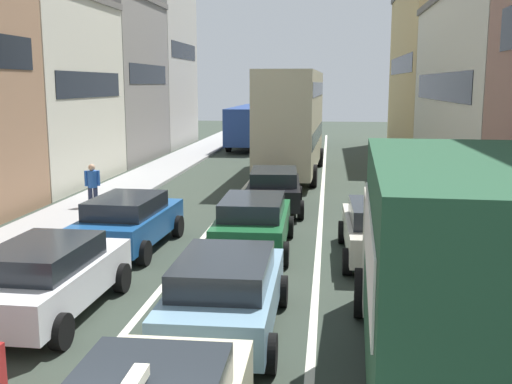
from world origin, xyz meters
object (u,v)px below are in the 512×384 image
object	(u,v)px
hatchback_centre_lane_third	(253,222)
bus_far_queue_secondary	(254,123)
bus_mid_queue_primary	(292,118)
wagon_left_lane_second	(47,277)
sedan_centre_lane_second	(225,292)
pedestrian_near_kerb	(92,184)
coupe_centre_lane_fourth	(274,188)
sedan_left_lane_third	(129,221)
removalist_box_truck	(455,266)
sedan_right_lane_behind_truck	(381,229)

from	to	relation	value
hatchback_centre_lane_third	bus_far_queue_secondary	bearing A→B (deg)	5.88
bus_mid_queue_primary	bus_far_queue_secondary	bearing A→B (deg)	16.34
wagon_left_lane_second	bus_far_queue_secondary	world-z (taller)	bus_far_queue_secondary
sedan_centre_lane_second	pedestrian_near_kerb	xyz separation A→B (m)	(-6.58, 10.32, 0.15)
wagon_left_lane_second	coupe_centre_lane_fourth	world-z (taller)	same
hatchback_centre_lane_third	bus_far_queue_secondary	xyz separation A→B (m)	(-3.35, 27.19, 0.96)
coupe_centre_lane_fourth	pedestrian_near_kerb	distance (m)	6.50
wagon_left_lane_second	bus_mid_queue_primary	xyz separation A→B (m)	(3.56, 18.93, 2.03)
sedan_centre_lane_second	hatchback_centre_lane_third	distance (m)	5.62
sedan_centre_lane_second	pedestrian_near_kerb	bearing A→B (deg)	31.85
bus_mid_queue_primary	bus_far_queue_secondary	world-z (taller)	bus_mid_queue_primary
wagon_left_lane_second	coupe_centre_lane_fourth	xyz separation A→B (m)	(3.45, 10.55, 0.00)
sedan_left_lane_third	hatchback_centre_lane_third	bearing A→B (deg)	-83.43
removalist_box_truck	bus_far_queue_secondary	world-z (taller)	removalist_box_truck
sedan_centre_lane_second	sedan_left_lane_third	distance (m)	6.46
bus_mid_queue_primary	sedan_right_lane_behind_truck	bearing A→B (deg)	-165.78
wagon_left_lane_second	coupe_centre_lane_fourth	distance (m)	11.10
bus_mid_queue_primary	pedestrian_near_kerb	bearing A→B (deg)	145.66
bus_far_queue_secondary	wagon_left_lane_second	bearing A→B (deg)	-179.17
bus_far_queue_secondary	hatchback_centre_lane_third	bearing A→B (deg)	-172.11
hatchback_centre_lane_third	bus_far_queue_secondary	size ratio (longest dim) A/B	0.41
bus_mid_queue_primary	sedan_left_lane_third	bearing A→B (deg)	167.26
removalist_box_truck	bus_mid_queue_primary	world-z (taller)	bus_mid_queue_primary
wagon_left_lane_second	bus_far_queue_secondary	bearing A→B (deg)	1.08
bus_far_queue_secondary	sedan_right_lane_behind_truck	bearing A→B (deg)	-165.46
sedan_centre_lane_second	wagon_left_lane_second	size ratio (longest dim) A/B	1.00
hatchback_centre_lane_third	sedan_right_lane_behind_truck	xyz separation A→B (m)	(3.37, -0.41, 0.00)
bus_mid_queue_primary	coupe_centre_lane_fourth	bearing A→B (deg)	-179.15
hatchback_centre_lane_third	sedan_right_lane_behind_truck	bearing A→B (deg)	-98.13
hatchback_centre_lane_third	removalist_box_truck	bearing A→B (deg)	-154.50
coupe_centre_lane_fourth	bus_far_queue_secondary	world-z (taller)	bus_far_queue_secondary
wagon_left_lane_second	pedestrian_near_kerb	distance (m)	10.31
removalist_box_truck	bus_far_queue_secondary	bearing A→B (deg)	13.95
sedan_left_lane_third	coupe_centre_lane_fourth	distance (m)	6.61
sedan_centre_lane_second	sedan_right_lane_behind_truck	xyz separation A→B (m)	(3.17, 5.21, 0.00)
sedan_centre_lane_second	hatchback_centre_lane_third	size ratio (longest dim) A/B	1.00
sedan_centre_lane_second	coupe_centre_lane_fourth	world-z (taller)	same
pedestrian_near_kerb	sedan_centre_lane_second	bearing A→B (deg)	-165.92
removalist_box_truck	sedan_centre_lane_second	distance (m)	4.19
coupe_centre_lane_fourth	bus_mid_queue_primary	world-z (taller)	bus_mid_queue_primary
removalist_box_truck	pedestrian_near_kerb	xyz separation A→B (m)	(-10.14, 12.18, -1.03)
sedan_centre_lane_second	bus_far_queue_secondary	size ratio (longest dim) A/B	0.41
hatchback_centre_lane_third	wagon_left_lane_second	bearing A→B (deg)	145.69
sedan_centre_lane_second	bus_far_queue_secondary	world-z (taller)	bus_far_queue_secondary
removalist_box_truck	hatchback_centre_lane_third	world-z (taller)	removalist_box_truck
wagon_left_lane_second	sedan_left_lane_third	bearing A→B (deg)	1.33
hatchback_centre_lane_third	sedan_left_lane_third	size ratio (longest dim) A/B	0.99
sedan_centre_lane_second	coupe_centre_lane_fourth	xyz separation A→B (m)	(-0.12, 11.01, 0.00)
sedan_centre_lane_second	bus_far_queue_secondary	distance (m)	33.02
hatchback_centre_lane_third	pedestrian_near_kerb	xyz separation A→B (m)	(-6.38, 4.70, 0.15)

